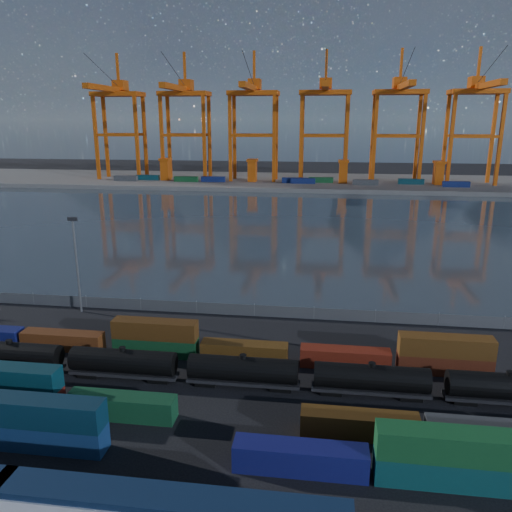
# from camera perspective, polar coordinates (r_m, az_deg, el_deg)

# --- Properties ---
(ground) EXTENTS (700.00, 700.00, 0.00)m
(ground) POSITION_cam_1_polar(r_m,az_deg,el_deg) (60.36, -4.02, -16.86)
(ground) COLOR black
(ground) RESTS_ON ground
(harbor_water) EXTENTS (700.00, 700.00, 0.00)m
(harbor_water) POSITION_cam_1_polar(r_m,az_deg,el_deg) (158.60, 3.66, 3.62)
(harbor_water) COLOR #2C3740
(harbor_water) RESTS_ON ground
(far_quay) EXTENTS (700.00, 70.00, 2.00)m
(far_quay) POSITION_cam_1_polar(r_m,az_deg,el_deg) (262.02, 5.38, 8.44)
(far_quay) COLOR #514F4C
(far_quay) RESTS_ON ground
(distant_mountains) EXTENTS (2470.00, 1100.00, 520.00)m
(distant_mountains) POSITION_cam_1_polar(r_m,az_deg,el_deg) (1661.45, 10.23, 21.61)
(distant_mountains) COLOR #1E2630
(distant_mountains) RESTS_ON ground
(container_row_south) EXTENTS (140.66, 2.57, 5.49)m
(container_row_south) POSITION_cam_1_polar(r_m,az_deg,el_deg) (50.57, -0.68, -20.82)
(container_row_south) COLOR #414346
(container_row_south) RESTS_ON ground
(container_row_mid) EXTENTS (141.16, 2.49, 5.30)m
(container_row_mid) POSITION_cam_1_polar(r_m,az_deg,el_deg) (56.81, -5.05, -17.27)
(container_row_mid) COLOR #46494B
(container_row_mid) RESTS_ON ground
(container_row_north) EXTENTS (141.64, 2.43, 5.17)m
(container_row_north) POSITION_cam_1_polar(r_m,az_deg,el_deg) (68.92, 6.95, -10.96)
(container_row_north) COLOR navy
(container_row_north) RESTS_ON ground
(tanker_string) EXTENTS (107.08, 3.02, 4.33)m
(tanker_string) POSITION_cam_1_polar(r_m,az_deg,el_deg) (67.21, -14.93, -11.69)
(tanker_string) COLOR black
(tanker_string) RESTS_ON ground
(waterfront_fence) EXTENTS (160.12, 0.12, 2.20)m
(waterfront_fence) POSITION_cam_1_polar(r_m,az_deg,el_deg) (84.62, -0.18, -6.24)
(waterfront_fence) COLOR #595B5E
(waterfront_fence) RESTS_ON ground
(yard_light_mast) EXTENTS (1.60, 0.40, 16.60)m
(yard_light_mast) POSITION_cam_1_polar(r_m,az_deg,el_deg) (89.21, -19.83, -0.42)
(yard_light_mast) COLOR slate
(yard_light_mast) RESTS_ON ground
(gantry_cranes) EXTENTS (199.78, 47.58, 64.44)m
(gantry_cranes) POSITION_cam_1_polar(r_m,az_deg,el_deg) (254.00, 3.76, 16.97)
(gantry_cranes) COLOR #C7500E
(gantry_cranes) RESTS_ON ground
(quay_containers) EXTENTS (172.58, 10.99, 2.60)m
(quay_containers) POSITION_cam_1_polar(r_m,az_deg,el_deg) (248.05, 2.67, 8.64)
(quay_containers) COLOR navy
(quay_containers) RESTS_ON far_quay
(straddle_carriers) EXTENTS (140.00, 7.00, 11.10)m
(straddle_carriers) POSITION_cam_1_polar(r_m,az_deg,el_deg) (251.47, 4.73, 9.74)
(straddle_carriers) COLOR #C7500E
(straddle_carriers) RESTS_ON far_quay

